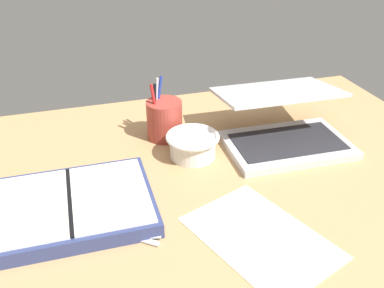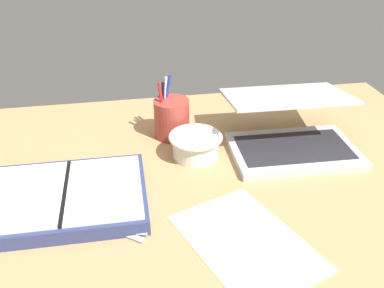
# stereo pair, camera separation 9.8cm
# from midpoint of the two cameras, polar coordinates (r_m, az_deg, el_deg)

# --- Properties ---
(desk_top) EXTENTS (1.40, 1.00, 0.02)m
(desk_top) POSITION_cam_midpoint_polar(r_m,az_deg,el_deg) (0.97, -2.10, -6.17)
(desk_top) COLOR tan
(desk_top) RESTS_ON ground
(laptop) EXTENTS (0.32, 0.30, 0.14)m
(laptop) POSITION_cam_midpoint_polar(r_m,az_deg,el_deg) (1.12, 9.69, 2.33)
(laptop) COLOR #B7B7BC
(laptop) RESTS_ON desk_top
(bowl) EXTENTS (0.13, 0.13, 0.06)m
(bowl) POSITION_cam_midpoint_polar(r_m,az_deg,el_deg) (1.05, -2.58, -0.14)
(bowl) COLOR silver
(bowl) RESTS_ON desk_top
(pen_cup) EXTENTS (0.09, 0.09, 0.16)m
(pen_cup) POSITION_cam_midpoint_polar(r_m,az_deg,el_deg) (1.14, -6.21, 3.25)
(pen_cup) COLOR #9E382D
(pen_cup) RESTS_ON desk_top
(planner) EXTENTS (0.33, 0.25, 0.04)m
(planner) POSITION_cam_midpoint_polar(r_m,az_deg,el_deg) (0.93, -18.84, -7.99)
(planner) COLOR navy
(planner) RESTS_ON desk_top
(scissors) EXTENTS (0.13, 0.09, 0.01)m
(scissors) POSITION_cam_midpoint_polar(r_m,az_deg,el_deg) (0.86, -13.76, -11.85)
(scissors) COLOR #B7B7BC
(scissors) RESTS_ON desk_top
(paper_sheet_front) EXTENTS (0.28, 0.33, 0.00)m
(paper_sheet_front) POSITION_cam_midpoint_polar(r_m,az_deg,el_deg) (0.84, 5.74, -12.40)
(paper_sheet_front) COLOR #F4EFB2
(paper_sheet_front) RESTS_ON desk_top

